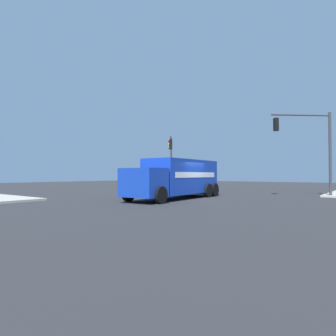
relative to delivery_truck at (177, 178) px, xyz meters
name	(u,v)px	position (x,y,z in m)	size (l,w,h in m)	color
ground_plane	(193,199)	(-0.95, -0.58, -1.44)	(100.00, 100.00, 0.00)	#2B2B2D
delivery_truck	(177,178)	(0.00, 0.00, 0.00)	(3.05, 8.57, 2.71)	#1438AD
traffic_light_primary	(171,156)	(6.04, -7.47, 2.19)	(2.22, 3.00, 5.55)	#38383D
traffic_light_secondary	(312,140)	(-7.28, -7.09, 2.79)	(3.51, 3.15, 6.19)	#38383D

